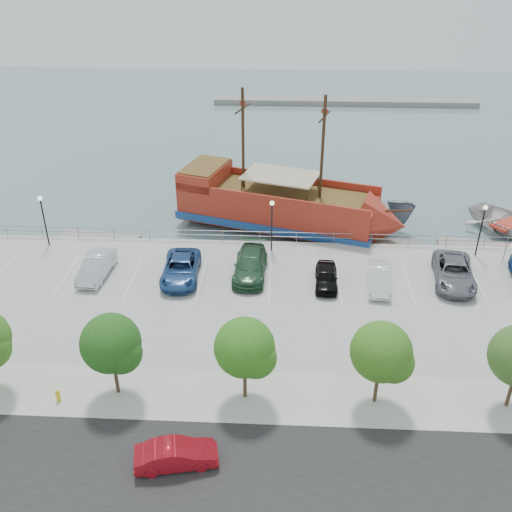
{
  "coord_description": "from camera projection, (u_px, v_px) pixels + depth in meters",
  "views": [
    {
      "loc": [
        0.74,
        -33.14,
        22.07
      ],
      "look_at": [
        -1.0,
        2.0,
        2.0
      ],
      "focal_mm": 40.0,
      "sensor_mm": 36.0,
      "label": 1
    }
  ],
  "objects": [
    {
      "name": "street_sedan",
      "position": [
        176.0,
        455.0,
        26.82
      ],
      "size": [
        4.13,
        2.13,
        1.3
      ],
      "primitive_type": "imported",
      "rotation": [
        0.0,
        0.0,
        1.77
      ],
      "color": "#A5101B",
      "rests_on": "street"
    },
    {
      "name": "tree_c",
      "position": [
        113.0,
        346.0,
        29.68
      ],
      "size": [
        3.3,
        3.2,
        5.0
      ],
      "color": "#473321",
      "rests_on": "sidewalk"
    },
    {
      "name": "parked_car_c",
      "position": [
        181.0,
        269.0,
        41.36
      ],
      "size": [
        2.78,
        5.63,
        1.54
      ],
      "primitive_type": "imported",
      "rotation": [
        0.0,
        0.0,
        0.04
      ],
      "color": "navy",
      "rests_on": "land_slab"
    },
    {
      "name": "seawall_railing",
      "position": [
        272.0,
        237.0,
        46.22
      ],
      "size": [
        50.0,
        0.06,
        1.0
      ],
      "color": "gray",
      "rests_on": "land_slab"
    },
    {
      "name": "patrol_boat",
      "position": [
        377.0,
        216.0,
        50.33
      ],
      "size": [
        6.82,
        4.27,
        2.47
      ],
      "primitive_type": "imported",
      "rotation": [
        0.0,
        0.0,
        1.25
      ],
      "color": "#535A66",
      "rests_on": "ground"
    },
    {
      "name": "ground",
      "position": [
        269.0,
        307.0,
        40.21
      ],
      "size": [
        160.0,
        160.0,
        0.0
      ],
      "primitive_type": "plane",
      "color": "slate"
    },
    {
      "name": "far_shore",
      "position": [
        345.0,
        102.0,
        87.3
      ],
      "size": [
        40.0,
        3.0,
        0.8
      ],
      "primitive_type": "cube",
      "color": "gray",
      "rests_on": "ground"
    },
    {
      "name": "dock_mid",
      "position": [
        380.0,
        245.0,
        47.7
      ],
      "size": [
        7.03,
        2.18,
        0.4
      ],
      "primitive_type": "cube",
      "rotation": [
        0.0,
        0.0,
        0.03
      ],
      "color": "slate",
      "rests_on": "ground"
    },
    {
      "name": "tree_e",
      "position": [
        384.0,
        354.0,
        29.08
      ],
      "size": [
        3.3,
        3.2,
        5.0
      ],
      "color": "#473321",
      "rests_on": "sidewalk"
    },
    {
      "name": "speedboat",
      "position": [
        511.0,
        226.0,
        49.48
      ],
      "size": [
        9.15,
        9.74,
        1.64
      ],
      "primitive_type": "imported",
      "rotation": [
        0.0,
        0.0,
        0.6
      ],
      "color": "silver",
      "rests_on": "ground"
    },
    {
      "name": "sidewalk",
      "position": [
        263.0,
        397.0,
        31.03
      ],
      "size": [
        100.0,
        4.0,
        0.05
      ],
      "primitive_type": "cube",
      "color": "beige",
      "rests_on": "land_slab"
    },
    {
      "name": "dock_west",
      "position": [
        99.0,
        239.0,
        48.73
      ],
      "size": [
        7.13,
        2.82,
        0.4
      ],
      "primitive_type": "cube",
      "rotation": [
        0.0,
        0.0,
        -0.12
      ],
      "color": "gray",
      "rests_on": "ground"
    },
    {
      "name": "pirate_ship",
      "position": [
        293.0,
        208.0,
        49.53
      ],
      "size": [
        20.43,
        11.02,
        12.65
      ],
      "rotation": [
        0.0,
        0.0,
        -0.3
      ],
      "color": "#9F291A",
      "rests_on": "ground"
    },
    {
      "name": "tree_d",
      "position": [
        247.0,
        350.0,
        29.38
      ],
      "size": [
        3.3,
        3.2,
        5.0
      ],
      "color": "#473321",
      "rests_on": "sidewalk"
    },
    {
      "name": "street",
      "position": [
        258.0,
        491.0,
        25.83
      ],
      "size": [
        100.0,
        8.0,
        0.04
      ],
      "primitive_type": "cube",
      "color": "black",
      "rests_on": "land_slab"
    },
    {
      "name": "parked_car_f",
      "position": [
        379.0,
        278.0,
        40.37
      ],
      "size": [
        1.96,
        4.49,
        1.44
      ],
      "primitive_type": "imported",
      "rotation": [
        0.0,
        0.0,
        -0.1
      ],
      "color": "white",
      "rests_on": "land_slab"
    },
    {
      "name": "lamp_post_mid",
      "position": [
        272.0,
        217.0,
        43.9
      ],
      "size": [
        0.36,
        0.36,
        4.28
      ],
      "color": "black",
      "rests_on": "land_slab"
    },
    {
      "name": "lamp_post_left",
      "position": [
        43.0,
        212.0,
        44.67
      ],
      "size": [
        0.36,
        0.36,
        4.28
      ],
      "color": "black",
      "rests_on": "land_slab"
    },
    {
      "name": "parked_car_g",
      "position": [
        454.0,
        272.0,
        40.85
      ],
      "size": [
        3.47,
        6.13,
        1.62
      ],
      "primitive_type": "imported",
      "rotation": [
        0.0,
        0.0,
        -0.14
      ],
      "color": "slate",
      "rests_on": "land_slab"
    },
    {
      "name": "dock_east",
      "position": [
        482.0,
        248.0,
        47.34
      ],
      "size": [
        7.25,
        3.12,
        0.4
      ],
      "primitive_type": "cube",
      "rotation": [
        0.0,
        0.0,
        -0.16
      ],
      "color": "gray",
      "rests_on": "ground"
    },
    {
      "name": "parked_car_e",
      "position": [
        326.0,
        277.0,
        40.59
      ],
      "size": [
        1.77,
        4.04,
        1.35
      ],
      "primitive_type": "imported",
      "rotation": [
        0.0,
        0.0,
        -0.04
      ],
      "color": "black",
      "rests_on": "land_slab"
    },
    {
      "name": "lamp_post_right",
      "position": [
        482.0,
        221.0,
        43.21
      ],
      "size": [
        0.36,
        0.36,
        4.28
      ],
      "color": "black",
      "rests_on": "land_slab"
    },
    {
      "name": "fire_hydrant",
      "position": [
        58.0,
        395.0,
        30.62
      ],
      "size": [
        0.26,
        0.26,
        0.74
      ],
      "rotation": [
        0.0,
        0.0,
        -0.14
      ],
      "color": "yellow",
      "rests_on": "sidewalk"
    },
    {
      "name": "parked_car_b",
      "position": [
        96.0,
        267.0,
        41.64
      ],
      "size": [
        1.93,
        4.76,
        1.54
      ],
      "primitive_type": "imported",
      "rotation": [
        0.0,
        0.0,
        -0.07
      ],
      "color": "silver",
      "rests_on": "land_slab"
    },
    {
      "name": "parked_car_d",
      "position": [
        250.0,
        265.0,
        41.74
      ],
      "size": [
        2.51,
        5.73,
        1.64
      ],
      "primitive_type": "imported",
      "rotation": [
        0.0,
        0.0,
        -0.04
      ],
      "color": "#254C30",
      "rests_on": "land_slab"
    }
  ]
}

